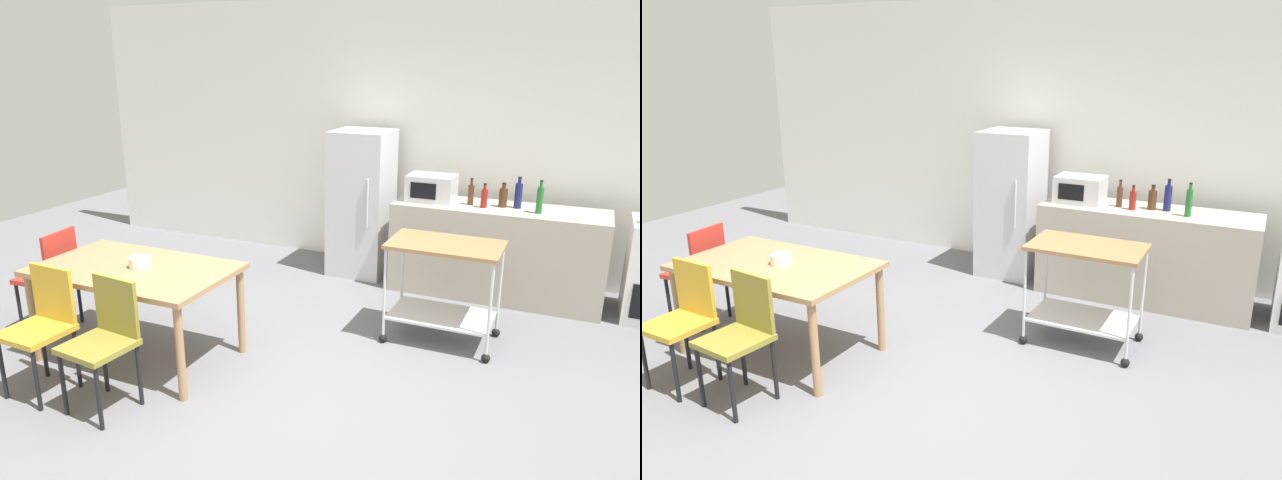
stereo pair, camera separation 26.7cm
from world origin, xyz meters
The scene contains 16 objects.
ground_plane centered at (0.00, 0.00, 0.00)m, with size 12.00×12.00×0.00m, color slate.
back_wall centered at (0.00, 3.20, 1.45)m, with size 8.40×0.12×2.90m, color silver.
kitchen_counter centered at (0.90, 2.60, 0.45)m, with size 2.00×0.64×0.90m, color #A89E8E.
dining_table centered at (-1.42, 0.12, 0.67)m, with size 1.50×0.90×0.75m.
chair_olive centered at (-1.14, -0.52, 0.52)m, with size 0.44×0.44×0.89m.
chair_red centered at (-2.43, 0.22, 0.52)m, with size 0.44×0.44×0.89m.
chair_mustard centered at (-1.69, -0.53, 0.52)m, with size 0.41×0.41×0.89m.
refrigerator centered at (-0.55, 2.70, 0.78)m, with size 0.60×0.63×1.55m.
kitchen_cart centered at (0.66, 1.39, 0.57)m, with size 0.91×0.57×0.85m.
microwave centered at (0.23, 2.60, 1.03)m, with size 0.46×0.35×0.26m.
bottle_sesame_oil centered at (0.62, 2.58, 1.01)m, with size 0.06×0.06×0.26m.
bottle_wine centered at (0.76, 2.52, 1.00)m, with size 0.06×0.06×0.24m.
bottle_olive_oil centered at (0.92, 2.62, 1.00)m, with size 0.08×0.08×0.23m.
bottle_soy_sauce centered at (1.06, 2.63, 1.03)m, with size 0.07×0.07×0.30m.
bottle_sparkling_water centered at (1.26, 2.50, 1.03)m, with size 0.06×0.06×0.31m.
fruit_bowl centered at (-1.38, 0.14, 0.79)m, with size 0.17×0.17×0.08m, color white.
Camera 1 is at (1.64, -3.20, 2.28)m, focal length 33.67 mm.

